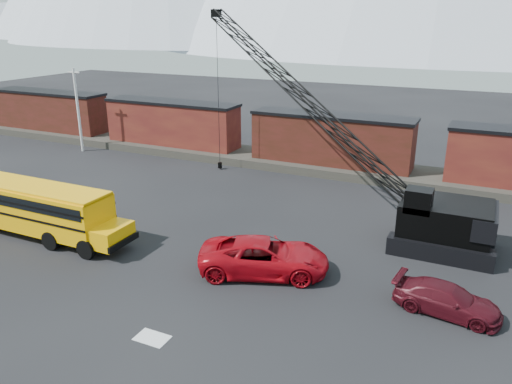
# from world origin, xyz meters

# --- Properties ---
(ground) EXTENTS (160.00, 160.00, 0.00)m
(ground) POSITION_xyz_m (0.00, 0.00, 0.00)
(ground) COLOR black
(ground) RESTS_ON ground
(gravel_berm) EXTENTS (120.00, 5.00, 0.70)m
(gravel_berm) POSITION_xyz_m (0.00, 22.00, 0.35)
(gravel_berm) COLOR #413D35
(gravel_berm) RESTS_ON ground
(boxcar_west_far) EXTENTS (13.70, 3.10, 4.17)m
(boxcar_west_far) POSITION_xyz_m (-32.00, 22.00, 2.76)
(boxcar_west_far) COLOR #4D1915
(boxcar_west_far) RESTS_ON gravel_berm
(boxcar_west_near) EXTENTS (13.70, 3.10, 4.17)m
(boxcar_west_near) POSITION_xyz_m (-16.00, 22.00, 2.76)
(boxcar_west_near) COLOR #481415
(boxcar_west_near) RESTS_ON gravel_berm
(boxcar_mid) EXTENTS (13.70, 3.10, 4.17)m
(boxcar_mid) POSITION_xyz_m (0.00, 22.00, 2.76)
(boxcar_mid) COLOR #4D1915
(boxcar_mid) RESTS_ON gravel_berm
(utility_pole) EXTENTS (1.40, 0.24, 8.00)m
(utility_pole) POSITION_xyz_m (-24.00, 18.00, 4.15)
(utility_pole) COLOR silver
(utility_pole) RESTS_ON ground
(snow_patch) EXTENTS (1.40, 0.90, 0.02)m
(snow_patch) POSITION_xyz_m (0.50, -4.00, 0.01)
(snow_patch) COLOR silver
(snow_patch) RESTS_ON ground
(school_bus) EXTENTS (11.65, 2.65, 3.19)m
(school_bus) POSITION_xyz_m (-11.51, 1.53, 1.79)
(school_bus) COLOR #F9AC05
(school_bus) RESTS_ON ground
(red_pickup) EXTENTS (7.25, 5.16, 1.83)m
(red_pickup) POSITION_xyz_m (2.37, 3.04, 0.92)
(red_pickup) COLOR #AA0812
(red_pickup) RESTS_ON ground
(maroon_suv) EXTENTS (4.83, 2.45, 1.35)m
(maroon_suv) POSITION_xyz_m (11.22, 3.12, 0.67)
(maroon_suv) COLOR #430C14
(maroon_suv) RESTS_ON ground
(crawler_crane) EXTENTS (22.33, 10.94, 13.25)m
(crawler_crane) POSITION_xyz_m (0.01, 14.16, 7.51)
(crawler_crane) COLOR black
(crawler_crane) RESTS_ON ground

